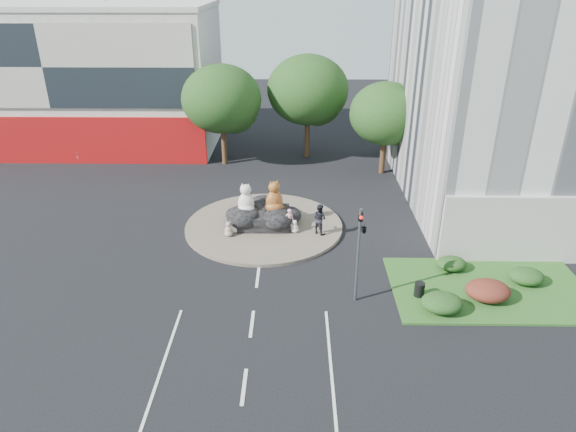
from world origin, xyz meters
name	(u,v)px	position (x,y,z in m)	size (l,w,h in m)	color
ground	(252,324)	(0.00, 0.00, 0.00)	(120.00, 120.00, 0.00)	black
roundabout_island	(264,226)	(0.00, 10.00, 0.10)	(10.00, 10.00, 0.20)	brown
rock_plinth	(264,218)	(0.00, 10.00, 0.65)	(3.20, 2.60, 0.90)	black
shophouse_block	(76,76)	(-18.00, 27.91, 6.18)	(25.20, 12.30, 17.40)	silver
grass_verge	(489,289)	(12.00, 3.00, 0.06)	(10.00, 6.00, 0.12)	#264E1A
tree_left	(223,102)	(-3.93, 22.06, 5.25)	(6.46, 6.46, 8.27)	#382314
tree_mid	(309,93)	(3.07, 24.06, 5.56)	(6.84, 6.84, 8.76)	#382314
tree_right	(387,116)	(9.07, 20.06, 4.63)	(5.70, 5.70, 7.30)	#382314
hedge_near_green	(442,303)	(9.00, 1.00, 0.57)	(2.00, 1.60, 0.90)	#103414
hedge_red	(488,291)	(11.50, 2.00, 0.61)	(2.20, 1.76, 0.99)	#4C2014
hedge_mid_green	(526,276)	(14.00, 3.50, 0.53)	(1.80, 1.44, 0.81)	#103414
hedge_back_green	(452,264)	(10.50, 4.80, 0.48)	(1.60, 1.28, 0.72)	#103414
traffic_light	(361,236)	(5.10, 2.00, 3.62)	(0.44, 1.24, 5.00)	#595B60
street_lamp	(487,173)	(12.82, 8.00, 4.55)	(2.34, 0.22, 8.06)	#595B60
cat_white	(246,198)	(-1.07, 9.82, 2.10)	(1.20, 1.04, 2.00)	beige
cat_tabby	(274,196)	(0.67, 10.11, 2.14)	(1.25, 1.08, 2.08)	#C26028
kitten_calico	(229,228)	(-2.06, 8.45, 0.68)	(0.58, 0.50, 0.97)	white
kitten_white	(295,226)	(1.96, 8.97, 0.62)	(0.51, 0.44, 0.84)	silver
pedestrian_pink	(289,220)	(1.63, 9.01, 0.98)	(0.57, 0.37, 1.55)	pink
pedestrian_dark	(319,219)	(3.47, 8.85, 1.17)	(0.95, 0.74, 1.95)	black
parked_car	(105,152)	(-14.47, 22.75, 0.71)	(1.51, 4.34, 1.43)	#A4A5AC
litter_bin	(419,289)	(8.21, 2.26, 0.49)	(0.51, 0.51, 0.73)	black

